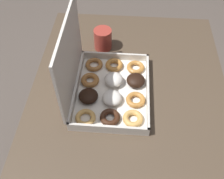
# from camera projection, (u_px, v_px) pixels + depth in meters

# --- Properties ---
(ground_plane) EXTENTS (8.00, 8.00, 0.00)m
(ground_plane) POSITION_uv_depth(u_px,v_px,m) (122.00, 176.00, 1.50)
(ground_plane) COLOR #564C44
(dining_table) EXTENTS (1.00, 0.72, 0.73)m
(dining_table) POSITION_uv_depth(u_px,v_px,m) (127.00, 118.00, 1.03)
(dining_table) COLOR #4C3D2D
(dining_table) RESTS_ON ground_plane
(donut_box) EXTENTS (0.34, 0.27, 0.29)m
(donut_box) POSITION_uv_depth(u_px,v_px,m) (103.00, 82.00, 0.92)
(donut_box) COLOR silver
(donut_box) RESTS_ON dining_table
(coffee_mug) EXTENTS (0.07, 0.07, 0.09)m
(coffee_mug) POSITION_uv_depth(u_px,v_px,m) (103.00, 39.00, 1.08)
(coffee_mug) COLOR #A3382D
(coffee_mug) RESTS_ON dining_table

